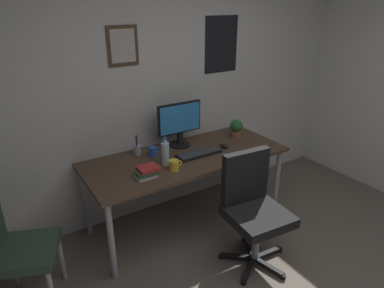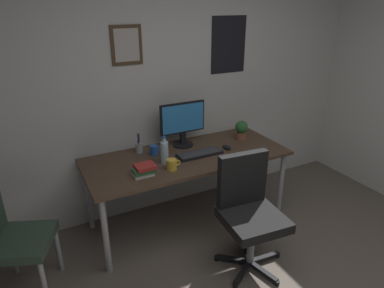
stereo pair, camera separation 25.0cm
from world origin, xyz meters
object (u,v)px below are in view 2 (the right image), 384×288
Objects in this scene: monitor at (183,122)px; book_stack_left at (144,170)px; coffee_mug_far at (154,150)px; pen_cup at (139,147)px; office_chair at (249,207)px; coffee_mug_near at (172,164)px; computer_mouse at (227,147)px; potted_plant at (241,129)px; keyboard at (200,154)px; side_chair at (10,235)px; water_bottle at (165,152)px.

book_stack_left is (-0.56, -0.42, -0.19)m from monitor.
book_stack_left is (-0.22, -0.34, 0.00)m from coffee_mug_far.
book_stack_left is at bearing -122.89° from coffee_mug_far.
book_stack_left is at bearing -104.07° from pen_cup.
office_chair reaches higher than coffee_mug_near.
coffee_mug_far is at bearing 163.85° from computer_mouse.
monitor is at bearing 168.43° from potted_plant.
monitor reaches higher than computer_mouse.
keyboard is 2.35× the size of book_stack_left.
office_chair is 1.02m from coffee_mug_far.
computer_mouse is at bearing 4.79° from side_chair.
computer_mouse is 0.60× the size of book_stack_left.
computer_mouse is (0.34, -0.28, -0.22)m from monitor.
keyboard is at bearing -32.32° from pen_cup.
water_bottle reaches higher than coffee_mug_near.
side_chair is 1.27m from pen_cup.
coffee_mug_far is (1.26, 0.36, 0.27)m from side_chair.
water_bottle is (-0.44, 0.66, 0.31)m from office_chair.
coffee_mug_near is at bearing -73.76° from pen_cup.
potted_plant is (0.92, 0.17, -0.00)m from water_bottle.
coffee_mug_near is at bearing 0.16° from side_chair.
book_stack_left is at bearing -166.52° from keyboard.
computer_mouse is (0.22, 0.68, 0.22)m from office_chair.
monitor is 2.51× the size of book_stack_left.
potted_plant reaches higher than side_chair.
office_chair reaches higher than pen_cup.
office_chair is 2.07× the size of monitor.
side_chair is at bearing -179.84° from coffee_mug_near.
keyboard is at bearing -28.38° from coffee_mug_far.
coffee_mug_far is (-0.45, 0.87, 0.25)m from office_chair.
book_stack_left is at bearing 177.69° from coffee_mug_near.
coffee_mug_near is 0.97m from potted_plant.
coffee_mug_near is 0.25m from book_stack_left.
potted_plant is at bearing -11.57° from monitor.
monitor reaches higher than coffee_mug_far.
potted_plant is (0.92, 0.31, 0.06)m from coffee_mug_near.
pen_cup is (1.15, 0.46, 0.28)m from side_chair.
computer_mouse is 0.84m from pen_cup.
water_bottle is 0.34m from pen_cup.
coffee_mug_far is 0.61× the size of book_stack_left.
coffee_mug_far is at bearing 177.41° from potted_plant.
office_chair is 0.85m from water_bottle.
coffee_mug_far is 0.94m from potted_plant.
potted_plant is at bearing 59.65° from office_chair.
monitor is 4.18× the size of computer_mouse.
water_bottle is 1.38× the size of book_stack_left.
book_stack_left is at bearing 141.81° from office_chair.
keyboard is (1.63, 0.16, 0.24)m from side_chair.
keyboard is at bearing -164.49° from potted_plant.
side_chair is 4.38× the size of pen_cup.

